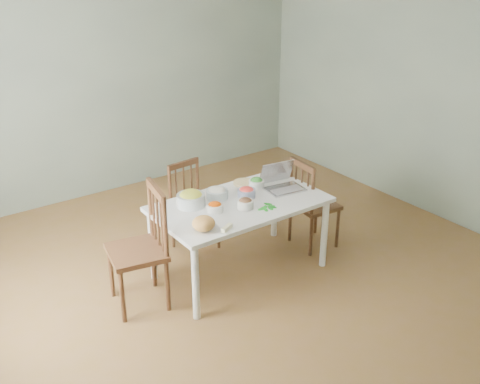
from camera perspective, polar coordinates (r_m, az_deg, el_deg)
floor at (r=5.26m, az=-0.03°, el=-8.28°), size 5.00×5.00×0.00m
wall_back at (r=6.79m, az=-12.69°, el=11.10°), size 5.00×0.00×2.70m
wall_right at (r=6.40m, az=18.72°, el=9.65°), size 0.00×5.00×2.70m
dining_table at (r=5.11m, az=0.00°, el=-4.66°), size 1.52×0.85×0.71m
chair_far at (r=5.49m, az=-4.60°, el=-1.62°), size 0.42×0.40×0.88m
chair_left at (r=4.68m, az=-10.48°, el=-5.73°), size 0.52×0.54×1.04m
chair_right at (r=5.58m, az=7.60°, el=-1.07°), size 0.42×0.44×0.92m
bread_boule at (r=4.47m, az=-3.71°, el=-3.19°), size 0.24×0.24×0.12m
butter_stick at (r=4.49m, az=-1.34°, el=-3.66°), size 0.13×0.08×0.03m
bowl_squash at (r=4.88m, az=-5.00°, el=-0.64°), size 0.27×0.27×0.14m
bowl_carrot at (r=4.78m, az=-2.56°, el=-1.49°), size 0.16×0.16×0.08m
bowl_onion at (r=5.01m, az=-2.33°, el=-0.08°), size 0.22×0.22×0.11m
bowl_mushroom at (r=4.83m, az=0.55°, el=-1.15°), size 0.17×0.17×0.09m
bowl_redpep at (r=5.03m, az=0.65°, el=-0.02°), size 0.19×0.19×0.10m
bowl_broccoli at (r=5.25m, az=1.67°, el=0.99°), size 0.19×0.19×0.09m
flatbread at (r=5.32m, az=0.46°, el=0.94°), size 0.28×0.28×0.02m
basil_bunch at (r=4.85m, az=2.63°, el=-1.49°), size 0.19×0.19×0.02m
laptop at (r=5.17m, az=4.61°, el=1.38°), size 0.38×0.36×0.23m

